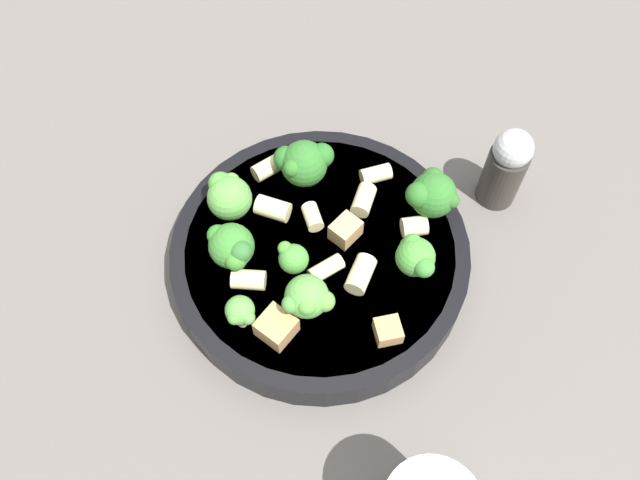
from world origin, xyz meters
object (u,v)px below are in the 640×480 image
object	(u,v)px
broccoli_floret_0	(232,247)
rigatoni_2	(364,200)
pepper_shaker	(506,167)
broccoli_floret_1	(303,162)
broccoli_floret_4	(228,196)
broccoli_floret_6	(293,258)
rigatoni_1	(267,168)
rigatoni_7	(414,226)
rigatoni_3	(249,280)
rigatoni_4	(313,217)
broccoli_floret_2	(415,256)
broccoli_floret_5	(432,194)
broccoli_floret_7	(240,312)
rigatoni_6	(361,274)
broccoli_floret_3	(307,298)
rigatoni_0	(273,209)
chicken_chunk_2	(388,331)
chicken_chunk_0	(345,230)
rigatoni_8	(326,269)
chicken_chunk_1	(276,327)
rigatoni_5	(376,174)
pasta_bowl	(320,254)

from	to	relation	value
broccoli_floret_0	rigatoni_2	bearing A→B (deg)	-30.67
rigatoni_2	pepper_shaker	bearing A→B (deg)	-43.14
broccoli_floret_1	broccoli_floret_4	distance (m)	0.07
broccoli_floret_6	rigatoni_1	xyz separation A→B (m)	(0.07, 0.07, -0.01)
rigatoni_7	pepper_shaker	distance (m)	0.10
rigatoni_3	rigatoni_4	xyz separation A→B (m)	(0.08, -0.01, -0.00)
pepper_shaker	broccoli_floret_2	bearing A→B (deg)	169.58
broccoli_floret_5	broccoli_floret_7	distance (m)	0.18
rigatoni_3	rigatoni_6	size ratio (longest dim) A/B	0.88
broccoli_floret_3	broccoli_floret_6	distance (m)	0.04
rigatoni_0	rigatoni_3	size ratio (longest dim) A/B	1.07
chicken_chunk_2	pepper_shaker	distance (m)	0.19
rigatoni_2	rigatoni_4	bearing A→B (deg)	142.35
broccoli_floret_4	rigatoni_2	bearing A→B (deg)	-55.10
broccoli_floret_3	rigatoni_0	world-z (taller)	broccoli_floret_3
chicken_chunk_0	rigatoni_7	bearing A→B (deg)	-54.02
broccoli_floret_2	rigatoni_7	world-z (taller)	broccoli_floret_2
rigatoni_2	rigatoni_8	bearing A→B (deg)	-174.34
rigatoni_3	pepper_shaker	xyz separation A→B (m)	(0.21, -0.13, 0.00)
broccoli_floret_7	chicken_chunk_1	world-z (taller)	broccoli_floret_7
rigatoni_0	rigatoni_6	world-z (taller)	same
rigatoni_7	rigatoni_8	distance (m)	0.08
rigatoni_5	chicken_chunk_1	bearing A→B (deg)	-177.65
broccoli_floret_7	pepper_shaker	world-z (taller)	pepper_shaker
broccoli_floret_4	rigatoni_3	distance (m)	0.07
broccoli_floret_0	broccoli_floret_1	size ratio (longest dim) A/B	0.90
broccoli_floret_0	broccoli_floret_5	xyz separation A→B (m)	(0.12, -0.11, 0.00)
broccoli_floret_2	rigatoni_7	size ratio (longest dim) A/B	1.91
broccoli_floret_4	rigatoni_1	world-z (taller)	broccoli_floret_4
pasta_bowl	rigatoni_5	distance (m)	0.09
broccoli_floret_6	rigatoni_0	distance (m)	0.06
rigatoni_7	pepper_shaker	size ratio (longest dim) A/B	0.24
rigatoni_7	rigatoni_1	bearing A→B (deg)	95.79
broccoli_floret_6	chicken_chunk_0	distance (m)	0.05
broccoli_floret_2	pepper_shaker	distance (m)	0.13
chicken_chunk_2	rigatoni_6	bearing A→B (deg)	53.87
broccoli_floret_0	chicken_chunk_1	xyz separation A→B (m)	(-0.03, -0.06, -0.01)
rigatoni_3	chicken_chunk_0	bearing A→B (deg)	-27.89
broccoli_floret_0	broccoli_floret_5	world-z (taller)	broccoli_floret_5
broccoli_floret_3	broccoli_floret_7	size ratio (longest dim) A/B	1.28
rigatoni_7	chicken_chunk_2	xyz separation A→B (m)	(-0.09, -0.03, -0.00)
rigatoni_1	chicken_chunk_2	bearing A→B (deg)	-115.60
pasta_bowl	chicken_chunk_2	xyz separation A→B (m)	(-0.04, -0.08, 0.02)
pepper_shaker	rigatoni_4	bearing A→B (deg)	138.30
broccoli_floret_1	pepper_shaker	size ratio (longest dim) A/B	0.56
broccoli_floret_5	rigatoni_0	distance (m)	0.13
rigatoni_4	chicken_chunk_0	bearing A→B (deg)	-86.20
broccoli_floret_1	chicken_chunk_1	xyz separation A→B (m)	(-0.13, -0.06, -0.01)
broccoli_floret_7	chicken_chunk_0	xyz separation A→B (m)	(0.11, -0.03, -0.01)
pepper_shaker	chicken_chunk_0	bearing A→B (deg)	146.30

